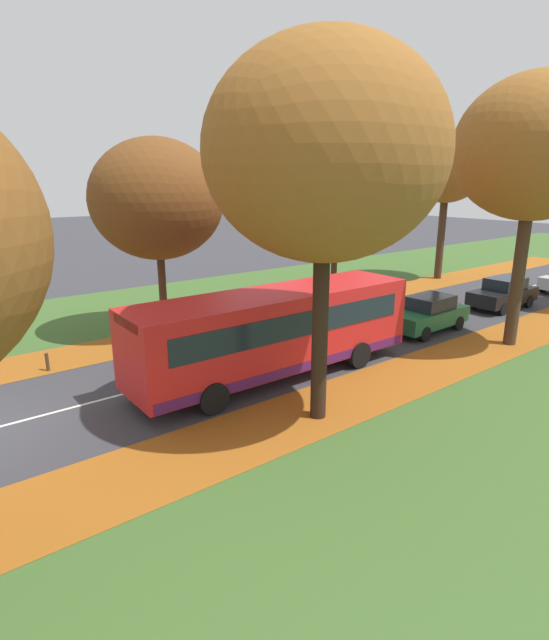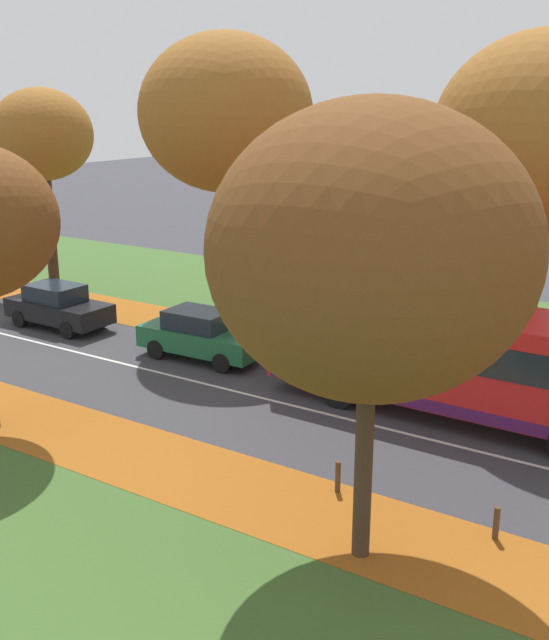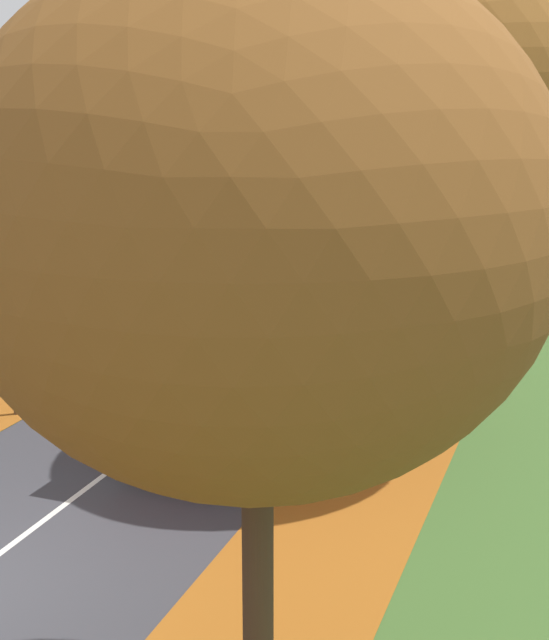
{
  "view_description": "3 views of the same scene",
  "coord_description": "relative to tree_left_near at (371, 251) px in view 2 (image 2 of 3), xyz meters",
  "views": [
    {
      "loc": [
        14.5,
        -0.79,
        6.61
      ],
      "look_at": [
        0.34,
        10.24,
        1.51
      ],
      "focal_mm": 28.0,
      "sensor_mm": 36.0,
      "label": 1
    },
    {
      "loc": [
        -16.53,
        3.25,
        8.18
      ],
      "look_at": [
        2.09,
        15.13,
        1.66
      ],
      "focal_mm": 42.0,
      "sensor_mm": 36.0,
      "label": 2
    },
    {
      "loc": [
        8.3,
        -9.12,
        6.91
      ],
      "look_at": [
        1.16,
        10.42,
        1.64
      ],
      "focal_mm": 50.0,
      "sensor_mm": 36.0,
      "label": 3
    }
  ],
  "objects": [
    {
      "name": "leaf_litter_left",
      "position": [
        0.76,
        5.53,
        -5.75
      ],
      "size": [
        2.8,
        60.0,
        0.0
      ],
      "primitive_type": "cube",
      "color": "#9E5619",
      "rests_on": "grass_verge_left"
    },
    {
      "name": "grass_verge_right",
      "position": [
        14.56,
        11.53,
        -5.76
      ],
      "size": [
        12.0,
        90.0,
        0.01
      ],
      "primitive_type": "cube",
      "color": "#3D6028",
      "rests_on": "ground"
    },
    {
      "name": "leaf_litter_right",
      "position": [
        9.96,
        5.53,
        -5.75
      ],
      "size": [
        2.8,
        60.0,
        0.0
      ],
      "primitive_type": "cube",
      "color": "#9E5619",
      "rests_on": "grass_verge_right"
    },
    {
      "name": "road_centre_line",
      "position": [
        5.36,
        11.53,
        -5.76
      ],
      "size": [
        0.12,
        80.0,
        0.01
      ],
      "primitive_type": "cube",
      "color": "silver",
      "rests_on": "ground"
    },
    {
      "name": "tree_left_near",
      "position": [
        0.0,
        0.0,
        0.0
      ],
      "size": [
        5.56,
        5.56,
        8.28
      ],
      "color": "#422D1E",
      "rests_on": "ground"
    },
    {
      "name": "tree_right_near",
      "position": [
        10.31,
        -0.23,
        1.48
      ],
      "size": [
        6.16,
        6.16,
        10.03
      ],
      "color": "black",
      "rests_on": "ground"
    },
    {
      "name": "tree_right_mid",
      "position": [
        10.36,
        10.51,
        1.93
      ],
      "size": [
        6.0,
        6.0,
        10.43
      ],
      "color": "#422D1E",
      "rests_on": "ground"
    },
    {
      "name": "tree_right_far",
      "position": [
        10.93,
        20.55,
        0.94
      ],
      "size": [
        4.29,
        4.29,
        8.7
      ],
      "color": "#382619",
      "rests_on": "ground"
    },
    {
      "name": "bollard_third",
      "position": [
        1.84,
        -1.99,
        -5.42
      ],
      "size": [
        0.12,
        0.12,
        0.69
      ],
      "primitive_type": "cylinder",
      "color": "#4C3823",
      "rests_on": "ground"
    },
    {
      "name": "bollard_fourth",
      "position": [
        1.81,
        1.44,
        -5.4
      ],
      "size": [
        0.12,
        0.12,
        0.72
      ],
      "primitive_type": "cylinder",
      "color": "#4C3823",
      "rests_on": "ground"
    },
    {
      "name": "bus",
      "position": [
        7.13,
        0.71,
        -4.06
      ],
      "size": [
        2.73,
        10.42,
        2.98
      ],
      "color": "red",
      "rests_on": "ground"
    },
    {
      "name": "car_green_lead",
      "position": [
        7.16,
        9.31,
        -4.95
      ],
      "size": [
        1.89,
        4.25,
        1.62
      ],
      "color": "#1E6038",
      "rests_on": "ground"
    },
    {
      "name": "car_black_following",
      "position": [
        7.07,
        15.96,
        -4.95
      ],
      "size": [
        1.83,
        4.22,
        1.62
      ],
      "color": "black",
      "rests_on": "ground"
    }
  ]
}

